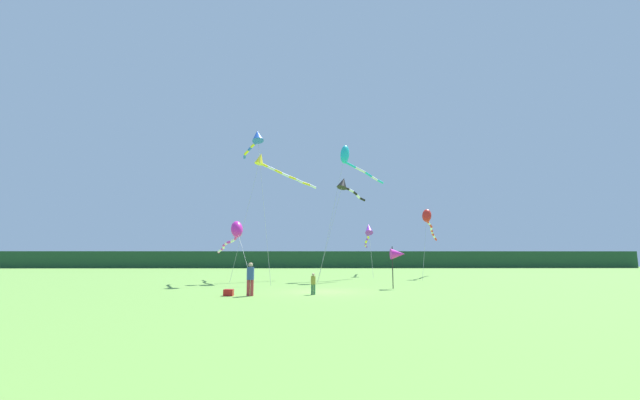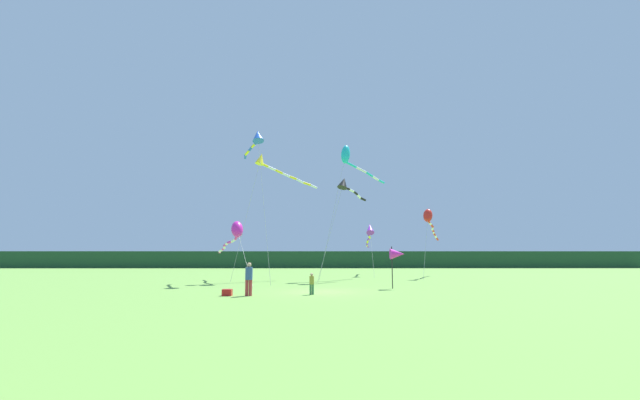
# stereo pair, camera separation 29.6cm
# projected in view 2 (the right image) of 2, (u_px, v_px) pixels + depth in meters

# --- Properties ---
(ground_plane) EXTENTS (120.00, 120.00, 0.00)m
(ground_plane) POSITION_uv_depth(u_px,v_px,m) (321.00, 292.00, 23.01)
(ground_plane) COLOR #6B9E42
(distant_treeline) EXTENTS (108.00, 3.12, 2.76)m
(distant_treeline) POSITION_uv_depth(u_px,v_px,m) (318.00, 260.00, 67.77)
(distant_treeline) COLOR #1E4228
(distant_treeline) RESTS_ON ground
(person_adult) EXTENTS (0.37, 0.37, 1.70)m
(person_adult) POSITION_uv_depth(u_px,v_px,m) (249.00, 277.00, 20.78)
(person_adult) COLOR #B23338
(person_adult) RESTS_ON ground
(person_child) EXTENTS (0.25, 0.25, 1.14)m
(person_child) POSITION_uv_depth(u_px,v_px,m) (312.00, 283.00, 21.39)
(person_child) COLOR #3F724C
(person_child) RESTS_ON ground
(cooler_box) EXTENTS (0.48, 0.43, 0.33)m
(cooler_box) POSITION_uv_depth(u_px,v_px,m) (227.00, 292.00, 20.74)
(cooler_box) COLOR red
(cooler_box) RESTS_ON ground
(banner_flag_pole) EXTENTS (0.90, 0.70, 2.64)m
(banner_flag_pole) POSITION_uv_depth(u_px,v_px,m) (397.00, 254.00, 25.43)
(banner_flag_pole) COLOR black
(banner_flag_pole) RESTS_ON ground
(kite_black) EXTENTS (4.38, 4.71, 8.71)m
(kite_black) POSITION_uv_depth(u_px,v_px,m) (345.00, 185.00, 33.77)
(kite_black) COLOR #B2B2B2
(kite_black) RESTS_ON ground
(kite_purple) EXTENTS (0.99, 9.25, 5.58)m
(kite_purple) POSITION_uv_depth(u_px,v_px,m) (370.00, 231.00, 41.94)
(kite_purple) COLOR #B2B2B2
(kite_purple) RESTS_ON ground
(kite_cyan) EXTENTS (6.80, 7.15, 12.31)m
(kite_cyan) POSITION_uv_depth(u_px,v_px,m) (349.00, 158.00, 37.28)
(kite_cyan) COLOR #B2B2B2
(kite_cyan) RESTS_ON ground
(kite_yellow) EXTENTS (6.82, 5.77, 10.80)m
(kite_yellow) POSITION_uv_depth(u_px,v_px,m) (270.00, 165.00, 34.70)
(kite_yellow) COLOR #B2B2B2
(kite_yellow) RESTS_ON ground
(kite_red) EXTENTS (4.21, 9.21, 6.47)m
(kite_red) POSITION_uv_depth(u_px,v_px,m) (429.00, 220.00, 38.01)
(kite_red) COLOR #B2B2B2
(kite_red) RESTS_ON ground
(kite_magenta) EXTENTS (4.61, 9.48, 4.88)m
(kite_magenta) POSITION_uv_depth(u_px,v_px,m) (235.00, 232.00, 30.82)
(kite_magenta) COLOR #B2B2B2
(kite_magenta) RESTS_ON ground
(kite_blue) EXTENTS (3.34, 6.74, 12.34)m
(kite_blue) POSITION_uv_depth(u_px,v_px,m) (257.00, 138.00, 32.74)
(kite_blue) COLOR #B2B2B2
(kite_blue) RESTS_ON ground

